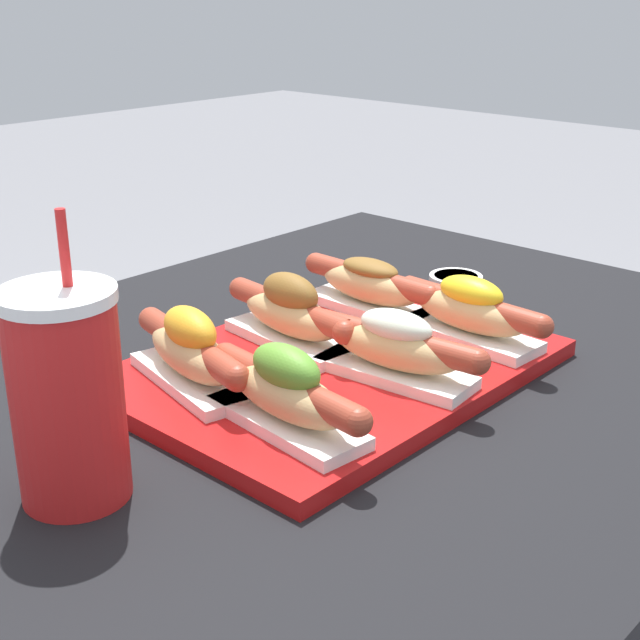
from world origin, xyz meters
The scene contains 10 objects.
patio_table centered at (0.00, 0.00, 0.34)m, with size 1.15×0.84×0.68m.
serving_tray centered at (0.01, -0.01, 0.69)m, with size 0.45×0.33×0.02m.
hot_dog_0 centered at (-0.13, -0.08, 0.73)m, with size 0.08×0.21×0.08m.
hot_dog_1 centered at (0.02, -0.09, 0.73)m, with size 0.08×0.21×0.07m.
hot_dog_2 centered at (0.15, -0.09, 0.73)m, with size 0.07×0.21×0.07m.
hot_dog_3 centered at (-0.13, 0.05, 0.73)m, with size 0.09×0.20×0.08m.
hot_dog_4 centered at (0.01, 0.05, 0.73)m, with size 0.08×0.21×0.08m.
hot_dog_5 centered at (0.15, 0.05, 0.73)m, with size 0.06×0.21×0.06m.
sauce_bowl centered at (0.33, 0.05, 0.69)m, with size 0.07×0.07×0.02m.
drink_cup centered at (-0.31, -0.01, 0.77)m, with size 0.09×0.09×0.24m.
Camera 1 is at (-0.64, -0.59, 1.08)m, focal length 50.00 mm.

